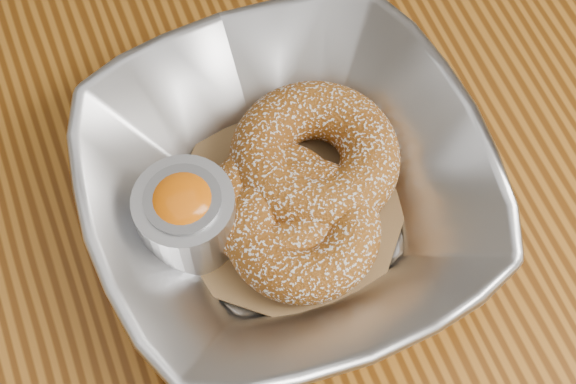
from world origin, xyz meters
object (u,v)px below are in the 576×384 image
object	(u,v)px
donut_front	(303,229)
ramekin	(186,215)
donut_back	(315,157)
donut_extra	(275,205)
serving_bowl	(288,192)
table	(185,308)

from	to	relation	value
donut_front	ramekin	xyz separation A→B (m)	(-0.06, 0.03, 0.01)
donut_back	donut_extra	world-z (taller)	donut_back
serving_bowl	ramekin	size ratio (longest dim) A/B	4.07
serving_bowl	ramekin	distance (m)	0.06
serving_bowl	donut_extra	distance (m)	0.01
donut_extra	ramekin	size ratio (longest dim) A/B	1.43
donut_front	ramekin	bearing A→B (deg)	154.12
serving_bowl	donut_extra	size ratio (longest dim) A/B	2.84
donut_back	ramekin	xyz separation A→B (m)	(-0.09, -0.01, 0.01)
donut_back	ramekin	bearing A→B (deg)	-172.63
table	donut_front	bearing A→B (deg)	-16.79
serving_bowl	donut_back	world-z (taller)	serving_bowl
table	serving_bowl	size ratio (longest dim) A/B	4.84
donut_back	donut_extra	bearing A→B (deg)	-149.74
donut_extra	ramekin	world-z (taller)	ramekin
donut_front	table	bearing A→B (deg)	163.21
donut_extra	donut_back	bearing A→B (deg)	30.26
table	donut_front	xyz separation A→B (m)	(0.08, -0.02, 0.13)
serving_bowl	ramekin	bearing A→B (deg)	175.07
table	ramekin	xyz separation A→B (m)	(0.02, 0.01, 0.13)
serving_bowl	ramekin	world-z (taller)	ramekin
donut_back	donut_extra	xyz separation A→B (m)	(-0.03, -0.02, -0.00)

